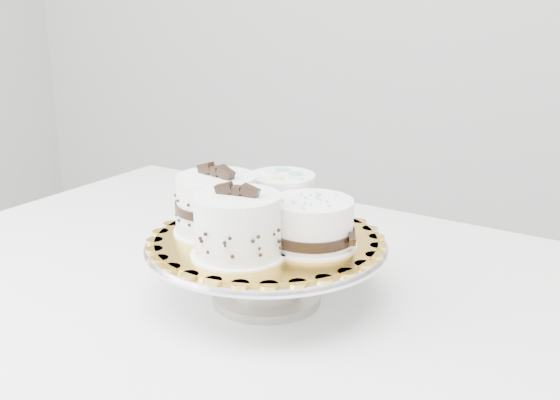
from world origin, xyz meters
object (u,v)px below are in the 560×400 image
at_px(table, 281,336).
at_px(cake_ribbon, 312,224).
at_px(cake_stand, 266,260).
at_px(cake_board, 266,239).
at_px(cake_swirl, 238,227).
at_px(cake_dots, 282,198).
at_px(cake_banded, 217,206).

bearing_deg(table, cake_ribbon, -17.04).
relative_size(cake_stand, cake_ribbon, 2.32).
bearing_deg(table, cake_board, -99.11).
xyz_separation_m(table, cake_swirl, (-0.02, -0.10, 0.20)).
distance_m(cake_dots, cake_ribbon, 0.10).
relative_size(cake_board, cake_dots, 2.57).
height_order(table, cake_dots, cake_dots).
bearing_deg(cake_banded, cake_ribbon, 19.94).
bearing_deg(cake_swirl, cake_ribbon, 41.57).
relative_size(cake_stand, cake_banded, 2.36).
bearing_deg(table, cake_banded, -149.65).
distance_m(cake_board, cake_ribbon, 0.07).
distance_m(cake_stand, cake_dots, 0.10).
distance_m(cake_swirl, cake_ribbon, 0.10).
bearing_deg(cake_banded, table, 39.88).
relative_size(table, cake_dots, 12.25).
bearing_deg(cake_swirl, cake_dots, 88.90).
bearing_deg(cake_swirl, table, 79.32).
relative_size(cake_swirl, cake_banded, 0.87).
xyz_separation_m(cake_stand, cake_banded, (-0.07, -0.00, 0.07)).
bearing_deg(cake_dots, cake_stand, -90.98).
distance_m(table, cake_stand, 0.13).
distance_m(cake_board, cake_swirl, 0.08).
relative_size(cake_swirl, cake_dots, 1.03).
relative_size(table, cake_ribbon, 10.13).
xyz_separation_m(cake_banded, cake_ribbon, (0.14, 0.00, -0.01)).
distance_m(cake_board, cake_banded, 0.08).
height_order(cake_stand, cake_dots, cake_dots).
height_order(table, cake_swirl, cake_swirl).
relative_size(cake_stand, cake_board, 1.09).
xyz_separation_m(cake_board, cake_swirl, (-0.01, -0.07, 0.04)).
distance_m(table, cake_board, 0.16).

